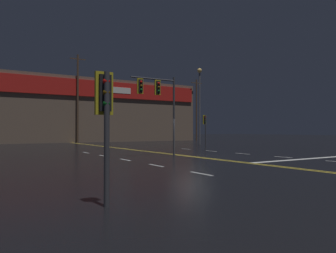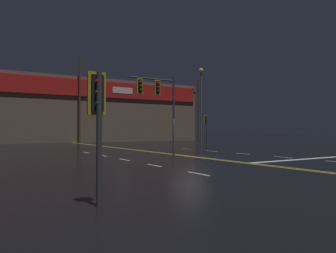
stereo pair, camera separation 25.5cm
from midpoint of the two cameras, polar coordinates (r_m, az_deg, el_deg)
ground_plane at (r=21.66m, az=4.24°, el=-5.22°), size 200.00×200.00×0.00m
road_markings at (r=21.42m, az=7.62°, el=-5.26°), size 13.97×60.00×0.01m
traffic_signal_median at (r=21.74m, az=-1.63°, el=5.47°), size 3.31×0.36×5.35m
traffic_signal_corner_southwest at (r=7.62m, az=-11.25°, el=3.28°), size 0.42×0.36×3.06m
traffic_signal_corner_northeast at (r=35.53m, az=6.86°, el=0.55°), size 0.42×0.36×3.37m
streetlight_median_approach at (r=40.48m, az=5.95°, el=5.37°), size 0.56×0.56×9.36m
building_backdrop at (r=52.22m, az=-17.42°, el=2.63°), size 41.77×10.23×9.37m
utility_pole_row at (r=46.87m, az=-16.61°, el=4.64°), size 44.59×0.26×12.25m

